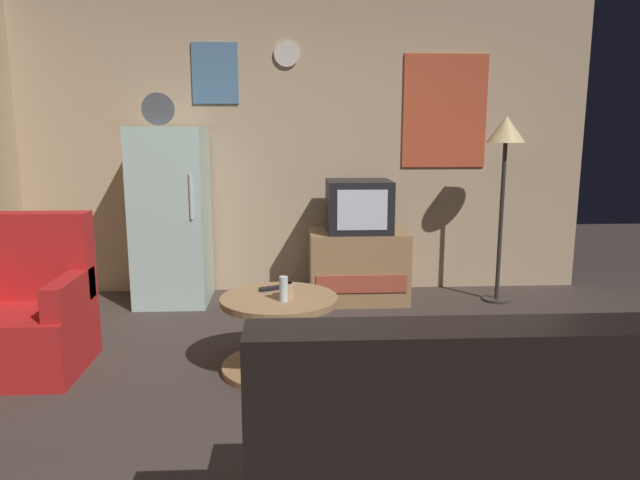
{
  "coord_description": "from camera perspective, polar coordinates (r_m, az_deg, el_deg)",
  "views": [
    {
      "loc": [
        -0.11,
        -2.94,
        1.48
      ],
      "look_at": [
        0.09,
        0.9,
        0.75
      ],
      "focal_mm": 32.87,
      "sensor_mm": 36.0,
      "label": 1
    }
  ],
  "objects": [
    {
      "name": "mug_ceramic_tan",
      "position": [
        3.56,
        -3.14,
        -4.9
      ],
      "size": [
        0.08,
        0.08,
        0.09
      ],
      "primitive_type": "cylinder",
      "color": "tan",
      "rests_on": "coffee_table"
    },
    {
      "name": "wall_with_art",
      "position": [
        5.39,
        -1.74,
        9.77
      ],
      "size": [
        5.2,
        0.12,
        2.77
      ],
      "color": "tan",
      "rests_on": "ground_plane"
    },
    {
      "name": "remote_control",
      "position": [
        3.74,
        -4.8,
        -4.72
      ],
      "size": [
        0.15,
        0.1,
        0.02
      ],
      "primitive_type": "cube",
      "rotation": [
        0.0,
        0.0,
        0.43
      ],
      "color": "black",
      "rests_on": "coffee_table"
    },
    {
      "name": "wine_glass",
      "position": [
        3.48,
        -3.56,
        -4.76
      ],
      "size": [
        0.05,
        0.05,
        0.15
      ],
      "primitive_type": "cylinder",
      "color": "silver",
      "rests_on": "coffee_table"
    },
    {
      "name": "mug_ceramic_white",
      "position": [
        3.57,
        -3.31,
        -4.87
      ],
      "size": [
        0.08,
        0.08,
        0.09
      ],
      "primitive_type": "cylinder",
      "color": "silver",
      "rests_on": "coffee_table"
    },
    {
      "name": "crt_tv",
      "position": [
        5.02,
        3.79,
        3.31
      ],
      "size": [
        0.54,
        0.51,
        0.44
      ],
      "color": "black",
      "rests_on": "tv_stand"
    },
    {
      "name": "coffee_table",
      "position": [
        3.67,
        -3.97,
        -9.09
      ],
      "size": [
        0.72,
        0.72,
        0.47
      ],
      "color": "#9E754C",
      "rests_on": "ground_plane"
    },
    {
      "name": "couch",
      "position": [
        2.27,
        16.95,
        -20.67
      ],
      "size": [
        1.7,
        0.8,
        0.92
      ],
      "color": "black",
      "rests_on": "ground_plane"
    },
    {
      "name": "tv_stand",
      "position": [
        5.11,
        3.73,
        -2.56
      ],
      "size": [
        0.84,
        0.53,
        0.61
      ],
      "color": "#9E754C",
      "rests_on": "ground_plane"
    },
    {
      "name": "ground_plane",
      "position": [
        3.29,
        -0.77,
        -15.96
      ],
      "size": [
        12.0,
        12.0,
        0.0
      ],
      "primitive_type": "plane",
      "color": "#3D332D"
    },
    {
      "name": "fridge",
      "position": [
        5.14,
        -14.26,
        2.3
      ],
      "size": [
        0.6,
        0.62,
        1.77
      ],
      "color": "silver",
      "rests_on": "ground_plane"
    },
    {
      "name": "armchair",
      "position": [
        4.08,
        -26.49,
        -6.66
      ],
      "size": [
        0.68,
        0.68,
        0.96
      ],
      "color": "red",
      "rests_on": "ground_plane"
    },
    {
      "name": "standing_lamp",
      "position": [
        5.19,
        17.6,
        8.9
      ],
      "size": [
        0.32,
        0.32,
        1.59
      ],
      "color": "#332D28",
      "rests_on": "ground_plane"
    }
  ]
}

